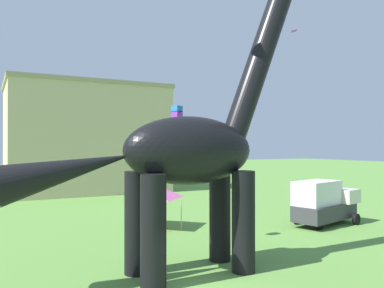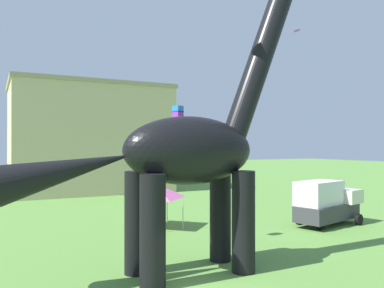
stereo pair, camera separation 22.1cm
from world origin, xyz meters
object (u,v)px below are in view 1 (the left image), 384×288
at_px(festival_canopy_tent, 155,192).
at_px(parked_box_truck, 324,202).
at_px(dinosaur_sculpture, 189,151).
at_px(kite_trailing, 294,31).
at_px(kite_high_left, 177,112).

bearing_deg(festival_canopy_tent, parked_box_truck, -21.95).
xyz_separation_m(dinosaur_sculpture, kite_trailing, (17.99, 13.00, 11.21)).
height_order(dinosaur_sculpture, kite_trailing, kite_trailing).
xyz_separation_m(parked_box_truck, festival_canopy_tent, (-11.26, 4.54, 0.90)).
height_order(festival_canopy_tent, kite_high_left, kite_high_left).
bearing_deg(parked_box_truck, kite_trailing, 46.74).
bearing_deg(parked_box_truck, festival_canopy_tent, 143.90).
bearing_deg(dinosaur_sculpture, festival_canopy_tent, 55.33).
height_order(dinosaur_sculpture, parked_box_truck, dinosaur_sculpture).
relative_size(festival_canopy_tent, kite_high_left, 4.77).
distance_m(parked_box_truck, kite_trailing, 17.62).
xyz_separation_m(dinosaur_sculpture, festival_canopy_tent, (2.30, 9.56, -2.96)).
xyz_separation_m(parked_box_truck, kite_trailing, (4.44, 7.98, 15.07)).
bearing_deg(parked_box_truck, kite_high_left, 168.69).
height_order(parked_box_truck, festival_canopy_tent, parked_box_truck).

